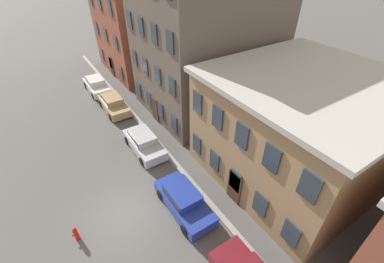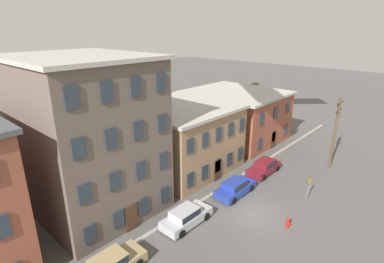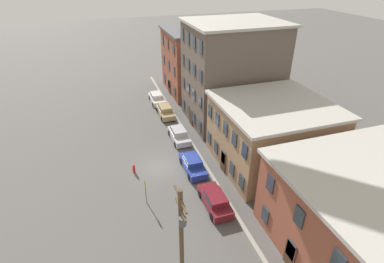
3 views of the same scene
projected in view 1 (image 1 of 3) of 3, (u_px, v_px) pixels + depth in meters
ground_plane at (127, 212)px, 15.28m from camera, size 200.00×200.00×0.00m
kerb_strip at (190, 181)px, 17.21m from camera, size 56.00×0.36×0.16m
apartment_corner at (147, 26)px, 30.39m from camera, size 10.51×10.47×9.91m
apartment_midblock at (208, 37)px, 21.89m from camera, size 9.63×11.38×12.88m
apartment_far at (301, 128)px, 16.28m from camera, size 10.65×10.80×6.95m
car_white at (96, 84)px, 27.41m from camera, size 4.40×1.92×1.43m
car_tan at (113, 103)px, 24.18m from camera, size 4.40×1.92×1.43m
car_silver at (144, 142)px, 19.51m from camera, size 4.40×1.92×1.43m
car_blue at (184, 200)px, 15.12m from camera, size 4.40×1.92×1.43m
fire_hydrant at (76, 234)px, 13.64m from camera, size 0.24×0.34×0.96m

